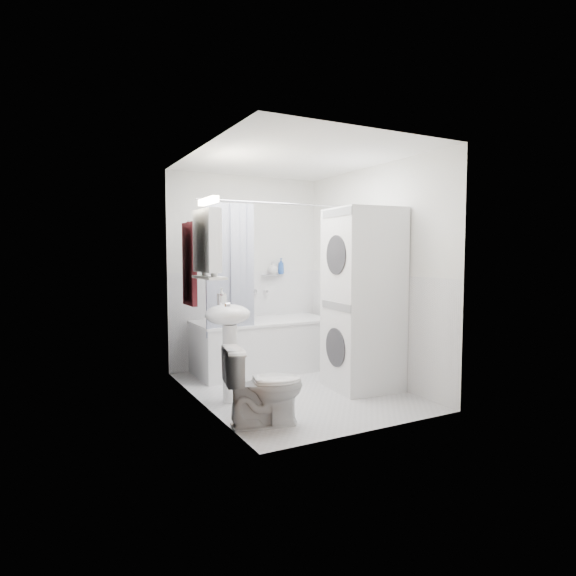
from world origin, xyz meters
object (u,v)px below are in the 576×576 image
bathtub (262,343)px  washer_dryer (363,299)px  toilet (264,386)px  sink (228,330)px

bathtub → washer_dryer: washer_dryer is taller
bathtub → washer_dryer: bearing=-61.8°
bathtub → toilet: 1.86m
washer_dryer → toilet: 1.62m
sink → toilet: (0.03, -0.73, -0.37)m
sink → washer_dryer: size_ratio=0.55×
sink → toilet: size_ratio=1.55×
sink → toilet: sink is taller
washer_dryer → toilet: size_ratio=2.83×
sink → washer_dryer: (1.43, -0.20, 0.25)m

